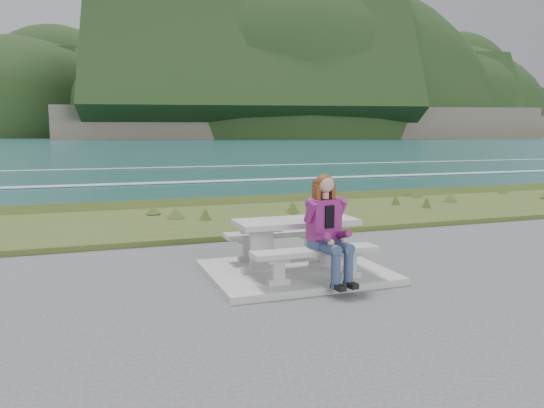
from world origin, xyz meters
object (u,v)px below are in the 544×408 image
(bench_landward, at_px, (315,256))
(bench_seaward, at_px, (279,237))
(picnic_table, at_px, (296,230))
(seated_woman, at_px, (330,243))

(bench_landward, height_order, bench_seaward, same)
(picnic_table, distance_m, bench_seaward, 0.74)
(bench_seaward, distance_m, seated_woman, 1.56)
(bench_seaward, height_order, seated_woman, seated_woman)
(bench_seaward, bearing_deg, seated_woman, -84.07)
(picnic_table, height_order, bench_seaward, picnic_table)
(bench_landward, bearing_deg, bench_seaward, 90.00)
(bench_seaward, xyz_separation_m, seated_woman, (0.16, -1.54, 0.19))
(picnic_table, xyz_separation_m, seated_woman, (0.16, -0.84, -0.04))
(bench_landward, xyz_separation_m, bench_seaward, (0.00, 1.40, 0.00))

